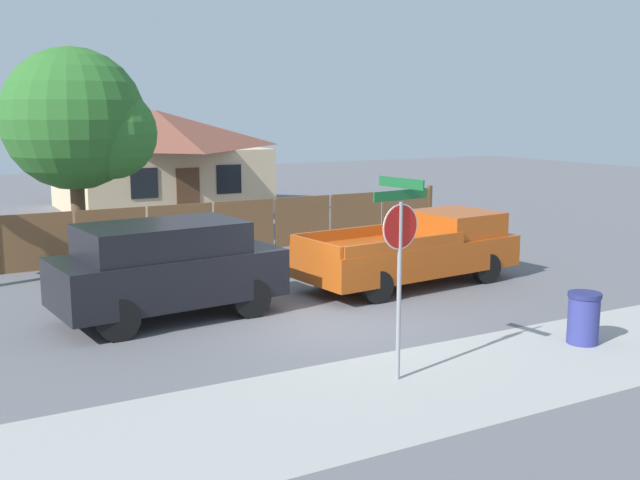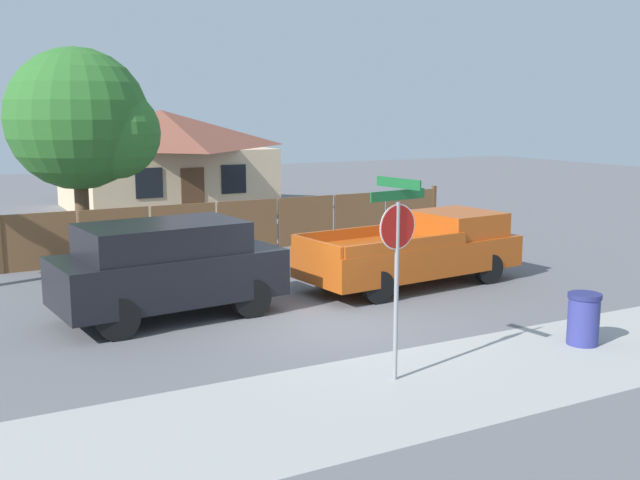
{
  "view_description": "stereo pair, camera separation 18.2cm",
  "coord_description": "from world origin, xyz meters",
  "px_view_note": "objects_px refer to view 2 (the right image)",
  "views": [
    {
      "loc": [
        -7.06,
        -12.25,
        4.13
      ],
      "look_at": [
        -0.01,
        0.42,
        1.6
      ],
      "focal_mm": 42.0,
      "sensor_mm": 36.0,
      "label": 1
    },
    {
      "loc": [
        -6.9,
        -12.34,
        4.13
      ],
      "look_at": [
        -0.01,
        0.42,
        1.6
      ],
      "focal_mm": 42.0,
      "sensor_mm": 36.0,
      "label": 2
    }
  ],
  "objects_px": {
    "house": "(162,158)",
    "trash_bin": "(584,319)",
    "orange_pickup": "(418,250)",
    "stop_sign": "(397,244)",
    "oak_tree": "(85,122)",
    "red_suv": "(167,266)"
  },
  "relations": [
    {
      "from": "house",
      "to": "trash_bin",
      "type": "relative_size",
      "value": 8.67
    },
    {
      "from": "trash_bin",
      "to": "orange_pickup",
      "type": "bearing_deg",
      "value": 87.98
    },
    {
      "from": "orange_pickup",
      "to": "trash_bin",
      "type": "height_order",
      "value": "orange_pickup"
    },
    {
      "from": "stop_sign",
      "to": "trash_bin",
      "type": "distance_m",
      "value": 4.28
    },
    {
      "from": "orange_pickup",
      "to": "stop_sign",
      "type": "relative_size",
      "value": 1.79
    },
    {
      "from": "oak_tree",
      "to": "orange_pickup",
      "type": "relative_size",
      "value": 1.05
    },
    {
      "from": "house",
      "to": "red_suv",
      "type": "bearing_deg",
      "value": -106.46
    },
    {
      "from": "oak_tree",
      "to": "red_suv",
      "type": "height_order",
      "value": "oak_tree"
    },
    {
      "from": "trash_bin",
      "to": "stop_sign",
      "type": "bearing_deg",
      "value": 178.21
    },
    {
      "from": "oak_tree",
      "to": "red_suv",
      "type": "xyz_separation_m",
      "value": [
        -0.05,
        -7.59,
        -2.73
      ]
    },
    {
      "from": "house",
      "to": "trash_bin",
      "type": "xyz_separation_m",
      "value": [
        1.18,
        -21.42,
        -1.66
      ]
    },
    {
      "from": "house",
      "to": "stop_sign",
      "type": "distance_m",
      "value": 21.47
    },
    {
      "from": "red_suv",
      "to": "stop_sign",
      "type": "height_order",
      "value": "stop_sign"
    },
    {
      "from": "stop_sign",
      "to": "red_suv",
      "type": "bearing_deg",
      "value": 103.88
    },
    {
      "from": "red_suv",
      "to": "trash_bin",
      "type": "relative_size",
      "value": 4.94
    },
    {
      "from": "red_suv",
      "to": "trash_bin",
      "type": "distance_m",
      "value": 7.95
    },
    {
      "from": "trash_bin",
      "to": "red_suv",
      "type": "bearing_deg",
      "value": 138.76
    },
    {
      "from": "orange_pickup",
      "to": "stop_sign",
      "type": "bearing_deg",
      "value": -134.13
    },
    {
      "from": "house",
      "to": "orange_pickup",
      "type": "bearing_deg",
      "value": -85.18
    },
    {
      "from": "red_suv",
      "to": "orange_pickup",
      "type": "bearing_deg",
      "value": -5.12
    },
    {
      "from": "oak_tree",
      "to": "red_suv",
      "type": "relative_size",
      "value": 1.27
    },
    {
      "from": "red_suv",
      "to": "orange_pickup",
      "type": "height_order",
      "value": "red_suv"
    }
  ]
}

